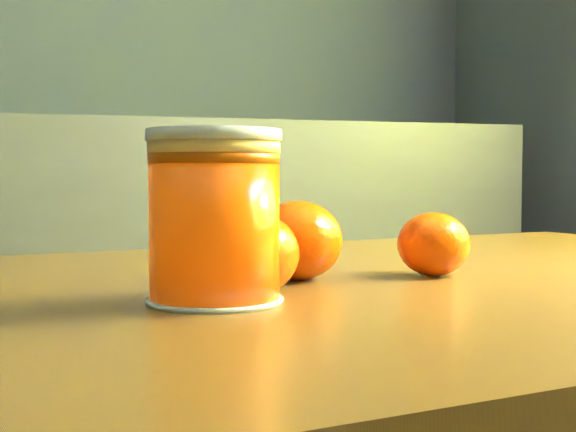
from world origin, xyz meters
name	(u,v)px	position (x,y,z in m)	size (l,w,h in m)	color
table	(425,376)	(0.81, 0.19, 0.61)	(1.02, 0.78, 0.70)	brown
juice_glass	(214,218)	(0.60, 0.10, 0.76)	(0.09, 0.09, 0.11)	#FF4D05
orange_front	(298,240)	(0.69, 0.19, 0.73)	(0.07, 0.07, 0.06)	#DB4804
orange_back	(433,244)	(0.80, 0.17, 0.73)	(0.06, 0.06, 0.05)	#DB4804
orange_extra	(252,254)	(0.63, 0.12, 0.73)	(0.07, 0.07, 0.06)	#DB4804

